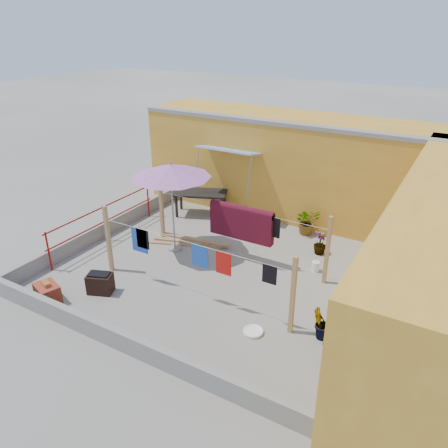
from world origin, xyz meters
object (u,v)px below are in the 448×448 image
at_px(brazier, 100,283).
at_px(water_jug_a, 348,281).
at_px(white_basin, 253,331).
at_px(plant_back_a, 307,221).
at_px(patio_umbrella, 171,171).
at_px(water_jug_b, 316,266).
at_px(brick_stack, 48,293).
at_px(green_hose, 376,258).
at_px(outdoor_table, 201,194).

height_order(brazier, water_jug_a, brazier).
xyz_separation_m(white_basin, plant_back_a, (-0.71, 5.03, 0.37)).
bearing_deg(plant_back_a, patio_umbrella, -135.27).
distance_m(brazier, water_jug_b, 5.42).
bearing_deg(brick_stack, patio_umbrella, 73.86).
bearing_deg(brazier, water_jug_a, 32.44).
bearing_deg(white_basin, water_jug_b, 84.74).
xyz_separation_m(brick_stack, green_hose, (6.11, 5.87, -0.20)).
height_order(outdoor_table, brick_stack, outdoor_table).
xyz_separation_m(outdoor_table, brick_stack, (-0.32, -6.01, -0.50)).
bearing_deg(green_hose, brazier, -137.03).
bearing_deg(patio_umbrella, brazier, -95.49).
distance_m(brazier, white_basin, 3.88).
distance_m(outdoor_table, water_jug_b, 4.89).
distance_m(patio_umbrella, water_jug_b, 4.53).
distance_m(outdoor_table, water_jug_a, 5.85).
distance_m(white_basin, water_jug_a, 2.99).
bearing_deg(water_jug_b, outdoor_table, 160.75).
height_order(water_jug_b, green_hose, water_jug_b).
height_order(brick_stack, brazier, brick_stack).
relative_size(white_basin, water_jug_a, 1.21).
distance_m(outdoor_table, green_hose, 5.84).
distance_m(water_jug_a, plant_back_a, 3.00).
xyz_separation_m(outdoor_table, brazier, (0.45, -5.12, -0.47)).
relative_size(brick_stack, water_jug_b, 2.30).
height_order(brazier, plant_back_a, plant_back_a).
distance_m(brazier, water_jug_a, 5.99).
bearing_deg(plant_back_a, outdoor_table, -173.83).
xyz_separation_m(brick_stack, plant_back_a, (3.91, 6.40, 0.18)).
xyz_separation_m(white_basin, water_jug_b, (0.28, 3.04, 0.10)).
xyz_separation_m(water_jug_a, plant_back_a, (-1.92, 2.29, 0.25)).
bearing_deg(white_basin, brazier, -172.98).
xyz_separation_m(white_basin, green_hose, (1.49, 4.50, -0.01)).
bearing_deg(plant_back_a, green_hose, -13.54).
xyz_separation_m(patio_umbrella, brick_stack, (-1.03, -3.55, -2.10)).
bearing_deg(brick_stack, brazier, 49.26).
relative_size(patio_umbrella, brick_stack, 3.64).
xyz_separation_m(outdoor_table, water_jug_b, (4.58, -1.60, -0.59)).
bearing_deg(brazier, white_basin, 7.02).
distance_m(outdoor_table, brazier, 5.16).
bearing_deg(outdoor_table, patio_umbrella, -73.96).
relative_size(water_jug_b, green_hose, 0.65).
height_order(outdoor_table, green_hose, outdoor_table).
distance_m(brazier, green_hose, 7.30).
bearing_deg(outdoor_table, brazier, -84.93).
xyz_separation_m(brick_stack, water_jug_b, (4.90, 4.41, -0.09)).
relative_size(outdoor_table, green_hose, 3.99).
bearing_deg(patio_umbrella, plant_back_a, 44.73).
bearing_deg(brazier, plant_back_a, 60.33).
relative_size(patio_umbrella, water_jug_b, 8.36).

